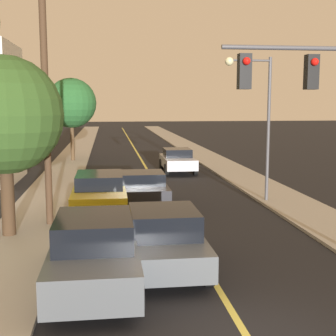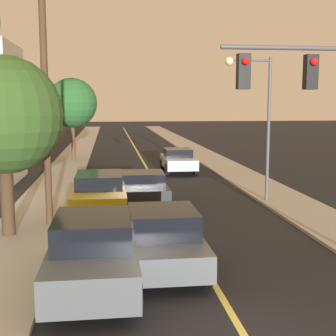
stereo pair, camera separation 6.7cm
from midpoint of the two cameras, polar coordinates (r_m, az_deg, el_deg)
name	(u,v)px [view 2 (the right image)]	position (r m, az deg, el deg)	size (l,w,h in m)	color
road_surface	(136,149)	(43.83, -3.88, 2.28)	(8.01, 80.00, 0.01)	black
sidewalk_left	(79,150)	(43.84, -10.76, 2.23)	(2.50, 80.00, 0.12)	#9E998E
sidewalk_right	(191,148)	(44.44, 2.90, 2.44)	(2.50, 80.00, 0.12)	#9E998E
car_near_lane_front	(162,238)	(12.43, -0.53, -8.57)	(2.08, 4.34, 1.64)	#474C51
car_near_lane_second	(143,189)	(19.53, -3.03, -2.60)	(2.08, 3.80, 1.53)	black
car_outer_lane_front	(93,251)	(11.35, -8.93, -9.98)	(2.10, 4.92, 1.77)	#474C51
car_outer_lane_second	(99,193)	(18.65, -8.25, -2.98)	(2.12, 5.18, 1.64)	gold
car_far_oncoming	(178,160)	(29.32, 1.31, 0.98)	(1.98, 4.18, 1.49)	#A5A8B2
traffic_signal_mast	(320,105)	(13.12, 18.16, 7.35)	(4.11, 0.42, 5.90)	#47474C
streetlamp_right	(257,107)	(20.47, 10.90, 7.29)	(2.03, 0.36, 6.15)	#47474C
utility_pole_left	(45,93)	(16.64, -14.64, 8.80)	(1.60, 0.24, 8.79)	#422D1E
tree_left_near	(3,116)	(15.61, -19.33, 6.05)	(3.73, 3.73, 5.73)	#3D2B1C
tree_left_far	(72,103)	(35.13, -11.56, 7.75)	(3.62, 3.62, 6.02)	#4C3823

